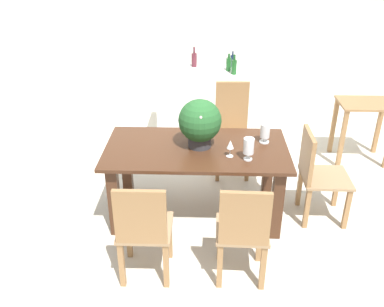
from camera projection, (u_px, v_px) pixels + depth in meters
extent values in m
plane|color=beige|center=(196.00, 203.00, 4.55)|extent=(7.04, 7.04, 0.00)
cube|color=silver|center=(202.00, 27.00, 6.24)|extent=(6.40, 0.10, 2.60)
cube|color=#422616|center=(196.00, 149.00, 4.05)|extent=(1.72, 0.91, 0.03)
cube|color=#422616|center=(114.00, 201.00, 3.95)|extent=(0.10, 0.10, 0.72)
cube|color=#422616|center=(277.00, 204.00, 3.90)|extent=(0.10, 0.10, 0.72)
cube|color=#422616|center=(127.00, 165.00, 4.55)|extent=(0.10, 0.10, 0.72)
cube|color=#422616|center=(268.00, 167.00, 4.50)|extent=(0.10, 0.10, 0.72)
cube|color=olive|center=(170.00, 237.00, 3.71)|extent=(0.04, 0.04, 0.44)
cube|color=olive|center=(129.00, 236.00, 3.72)|extent=(0.04, 0.04, 0.44)
cube|color=olive|center=(166.00, 265.00, 3.40)|extent=(0.04, 0.04, 0.44)
cube|color=olive|center=(122.00, 264.00, 3.41)|extent=(0.04, 0.04, 0.44)
cube|color=#987855|center=(145.00, 228.00, 3.45)|extent=(0.43, 0.43, 0.03)
cube|color=olive|center=(140.00, 217.00, 3.17)|extent=(0.39, 0.04, 0.46)
cube|color=olive|center=(218.00, 164.00, 4.86)|extent=(0.05, 0.05, 0.44)
cube|color=olive|center=(247.00, 164.00, 4.86)|extent=(0.05, 0.05, 0.44)
cube|color=olive|center=(216.00, 149.00, 5.19)|extent=(0.05, 0.05, 0.44)
cube|color=olive|center=(244.00, 149.00, 5.19)|extent=(0.05, 0.05, 0.44)
cube|color=#987855|center=(232.00, 138.00, 4.92)|extent=(0.42, 0.46, 0.03)
cube|color=olive|center=(232.00, 107.00, 4.95)|extent=(0.38, 0.05, 0.59)
cube|color=olive|center=(260.00, 240.00, 3.67)|extent=(0.05, 0.05, 0.44)
cube|color=olive|center=(220.00, 238.00, 3.69)|extent=(0.05, 0.05, 0.44)
cube|color=olive|center=(263.00, 267.00, 3.38)|extent=(0.05, 0.05, 0.44)
cube|color=olive|center=(220.00, 265.00, 3.40)|extent=(0.05, 0.05, 0.44)
cube|color=#987855|center=(242.00, 230.00, 3.43)|extent=(0.42, 0.42, 0.03)
cube|color=olive|center=(245.00, 219.00, 3.15)|extent=(0.38, 0.05, 0.46)
cube|color=olive|center=(347.00, 209.00, 4.07)|extent=(0.04, 0.04, 0.44)
cube|color=olive|center=(336.00, 187.00, 4.42)|extent=(0.04, 0.04, 0.44)
cube|color=olive|center=(307.00, 208.00, 4.09)|extent=(0.04, 0.04, 0.44)
cube|color=olive|center=(299.00, 187.00, 4.43)|extent=(0.04, 0.04, 0.44)
cube|color=#987855|center=(326.00, 177.00, 4.14)|extent=(0.45, 0.46, 0.03)
cube|color=olive|center=(307.00, 155.00, 4.04)|extent=(0.04, 0.42, 0.46)
cylinder|color=#333338|center=(200.00, 141.00, 4.04)|extent=(0.22, 0.22, 0.11)
sphere|color=#235628|center=(200.00, 121.00, 3.94)|extent=(0.40, 0.40, 0.40)
sphere|color=#DB9EB2|center=(194.00, 120.00, 3.82)|extent=(0.04, 0.04, 0.04)
sphere|color=#DB9EB2|center=(200.00, 110.00, 4.06)|extent=(0.05, 0.05, 0.05)
sphere|color=#DB9EB2|center=(216.00, 113.00, 3.88)|extent=(0.05, 0.05, 0.05)
sphere|color=#DB9EB2|center=(213.00, 115.00, 3.94)|extent=(0.05, 0.05, 0.05)
sphere|color=#DB9EB2|center=(207.00, 125.00, 3.86)|extent=(0.05, 0.05, 0.05)
sphere|color=#DB9EB2|center=(201.00, 118.00, 3.76)|extent=(0.04, 0.04, 0.04)
cylinder|color=silver|center=(264.00, 142.00, 4.14)|extent=(0.09, 0.09, 0.01)
cylinder|color=silver|center=(264.00, 139.00, 4.13)|extent=(0.02, 0.02, 0.04)
cylinder|color=silver|center=(265.00, 131.00, 4.09)|extent=(0.09, 0.09, 0.14)
cylinder|color=silver|center=(248.00, 159.00, 3.83)|extent=(0.08, 0.08, 0.01)
cylinder|color=silver|center=(248.00, 156.00, 3.82)|extent=(0.03, 0.03, 0.05)
cylinder|color=silver|center=(249.00, 146.00, 3.77)|extent=(0.10, 0.10, 0.14)
cylinder|color=silver|center=(230.00, 156.00, 3.89)|extent=(0.06, 0.06, 0.00)
cylinder|color=silver|center=(230.00, 152.00, 3.87)|extent=(0.01, 0.01, 0.08)
cone|color=silver|center=(230.00, 144.00, 3.83)|extent=(0.06, 0.06, 0.08)
cube|color=white|center=(217.00, 104.00, 5.82)|extent=(1.56, 0.69, 0.92)
cylinder|color=#194C1E|center=(234.00, 67.00, 5.45)|extent=(0.07, 0.07, 0.18)
cylinder|color=#194C1E|center=(234.00, 57.00, 5.39)|extent=(0.03, 0.03, 0.07)
cylinder|color=#511E28|center=(194.00, 60.00, 5.74)|extent=(0.07, 0.07, 0.18)
cylinder|color=#511E28|center=(194.00, 50.00, 5.68)|extent=(0.02, 0.02, 0.09)
cylinder|color=#194C1E|center=(229.00, 64.00, 5.58)|extent=(0.07, 0.07, 0.17)
cylinder|color=#194C1E|center=(229.00, 56.00, 5.53)|extent=(0.03, 0.03, 0.06)
cylinder|color=#0F1E38|center=(232.00, 61.00, 5.73)|extent=(0.06, 0.06, 0.16)
cylinder|color=#0F1E38|center=(233.00, 53.00, 5.68)|extent=(0.02, 0.02, 0.05)
cube|color=olive|center=(367.00, 103.00, 5.07)|extent=(0.64, 0.48, 0.02)
cube|color=olive|center=(342.00, 139.00, 5.08)|extent=(0.05, 0.05, 0.73)
cube|color=olive|center=(333.00, 125.00, 5.43)|extent=(0.05, 0.05, 0.73)
cube|color=olive|center=(379.00, 126.00, 5.42)|extent=(0.05, 0.05, 0.73)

